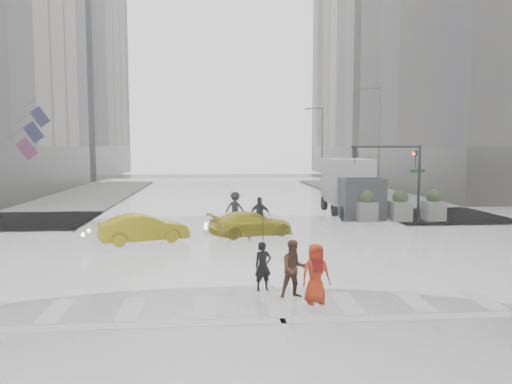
{
  "coord_description": "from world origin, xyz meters",
  "views": [
    {
      "loc": [
        -1.75,
        -19.5,
        4.44
      ],
      "look_at": [
        0.12,
        2.0,
        2.45
      ],
      "focal_mm": 35.0,
      "sensor_mm": 36.0,
      "label": 1
    }
  ],
  "objects": [
    {
      "name": "road_markings",
      "position": [
        0.0,
        0.0,
        0.01
      ],
      "size": [
        18.0,
        48.0,
        0.01
      ],
      "primitive_type": null,
      "color": "silver",
      "rests_on": "ground"
    },
    {
      "name": "pedestrian_black",
      "position": [
        -0.23,
        -4.5,
        1.66
      ],
      "size": [
        1.18,
        1.19,
        2.43
      ],
      "rotation": [
        0.0,
        0.0,
        0.25
      ],
      "color": "black",
      "rests_on": "ground"
    },
    {
      "name": "traffic_signal_pole",
      "position": [
        9.01,
        8.01,
        3.22
      ],
      "size": [
        4.45,
        0.42,
        4.5
      ],
      "color": "black",
      "rests_on": "ground"
    },
    {
      "name": "pedestrian_orange",
      "position": [
        1.12,
        -5.94,
        0.86
      ],
      "size": [
        0.91,
        0.67,
        1.71
      ],
      "rotation": [
        0.0,
        0.0,
        0.15
      ],
      "color": "red",
      "rests_on": "ground"
    },
    {
      "name": "building_ne_far",
      "position": [
        29.0,
        56.0,
        16.27
      ],
      "size": [
        26.05,
        26.05,
        36.0
      ],
      "color": "#AFA598",
      "rests_on": "ground"
    },
    {
      "name": "taxi_mid",
      "position": [
        -4.93,
        3.55,
        0.66
      ],
      "size": [
        4.27,
        2.66,
        1.33
      ],
      "primitive_type": "imported",
      "rotation": [
        0.0,
        0.0,
        1.91
      ],
      "color": "yellow",
      "rests_on": "ground"
    },
    {
      "name": "planter_east",
      "position": [
        11.0,
        8.2,
        0.98
      ],
      "size": [
        1.1,
        1.1,
        1.8
      ],
      "color": "slate",
      "rests_on": "ground"
    },
    {
      "name": "street_lamp_far",
      "position": [
        10.87,
        38.0,
        4.95
      ],
      "size": [
        2.15,
        0.22,
        9.0
      ],
      "color": "#59595B",
      "rests_on": "ground"
    },
    {
      "name": "pedestrian_far_b",
      "position": [
        -0.49,
        8.57,
        0.93
      ],
      "size": [
        1.36,
        1.06,
        1.85
      ],
      "primitive_type": "imported",
      "rotation": [
        0.0,
        0.0,
        2.76
      ],
      "color": "black",
      "rests_on": "ground"
    },
    {
      "name": "planter_mid",
      "position": [
        9.0,
        8.2,
        0.98
      ],
      "size": [
        1.1,
        1.1,
        1.8
      ],
      "color": "slate",
      "rests_on": "ground"
    },
    {
      "name": "flag_cluster",
      "position": [
        -15.08,
        18.5,
        5.64
      ],
      "size": [
        2.87,
        3.06,
        4.69
      ],
      "color": "#59595B",
      "rests_on": "ground"
    },
    {
      "name": "planter_west",
      "position": [
        7.0,
        8.2,
        0.98
      ],
      "size": [
        1.1,
        1.1,
        1.8
      ],
      "color": "slate",
      "rests_on": "ground"
    },
    {
      "name": "ground",
      "position": [
        0.0,
        0.0,
        0.0
      ],
      "size": [
        120.0,
        120.0,
        0.0
      ],
      "primitive_type": "plane",
      "color": "black",
      "rests_on": "ground"
    },
    {
      "name": "pedestrian_brown",
      "position": [
        0.6,
        -5.33,
        0.85
      ],
      "size": [
        0.9,
        0.74,
        1.71
      ],
      "primitive_type": "imported",
      "rotation": [
        0.0,
        0.0,
        0.12
      ],
      "color": "#4B2B1A",
      "rests_on": "ground"
    },
    {
      "name": "street_lamp_near",
      "position": [
        10.87,
        18.0,
        4.95
      ],
      "size": [
        2.15,
        0.22,
        9.0
      ],
      "color": "#59595B",
      "rests_on": "ground"
    },
    {
      "name": "taxi_rear",
      "position": [
        0.12,
        4.8,
        0.61
      ],
      "size": [
        4.05,
        2.76,
        1.22
      ],
      "primitive_type": "imported",
      "rotation": [
        0.0,
        0.0,
        1.88
      ],
      "color": "yellow",
      "rests_on": "ground"
    },
    {
      "name": "sidewalk_ne",
      "position": [
        19.5,
        17.5,
        0.07
      ],
      "size": [
        35.0,
        35.0,
        0.15
      ],
      "primitive_type": "cube",
      "color": "slate",
      "rests_on": "ground"
    },
    {
      "name": "box_truck",
      "position": [
        7.04,
        11.62,
        1.93
      ],
      "size": [
        2.55,
        6.79,
        3.61
      ],
      "rotation": [
        0.0,
        0.0,
        -0.04
      ],
      "color": "silver",
      "rests_on": "ground"
    },
    {
      "name": "pedestrian_far_a",
      "position": [
        0.62,
        5.49,
        0.94
      ],
      "size": [
        1.13,
        0.73,
        1.87
      ],
      "primitive_type": "imported",
      "rotation": [
        0.0,
        0.0,
        3.09
      ],
      "color": "black",
      "rests_on": "ground"
    },
    {
      "name": "building_nw_far",
      "position": [
        -29.0,
        56.0,
        20.19
      ],
      "size": [
        26.05,
        26.05,
        44.0
      ],
      "color": "slate",
      "rests_on": "ground"
    }
  ]
}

